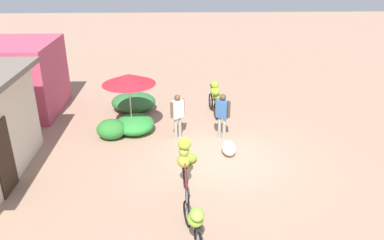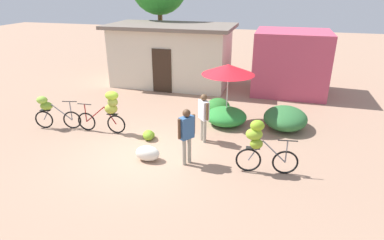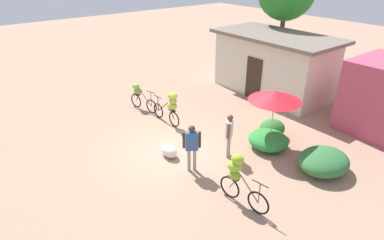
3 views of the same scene
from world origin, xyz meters
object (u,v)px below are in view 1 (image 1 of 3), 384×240
object	(u,v)px
market_umbrella	(129,79)
bicycle_near_pile	(184,162)
person_vendor	(178,112)
person_bystander	(222,112)
shop_pink	(21,78)
bicycle_leftmost	(195,221)
banana_pile_on_ground	(189,159)
produce_sack	(229,148)
bicycle_center_loaded	(215,95)

from	to	relation	value
market_umbrella	bicycle_near_pile	xyz separation A→B (m)	(-3.64, -1.81, -1.10)
person_vendor	person_bystander	xyz separation A→B (m)	(-0.12, -1.50, 0.03)
bicycle_near_pile	shop_pink	bearing A→B (deg)	47.45
person_bystander	market_umbrella	bearing A→B (deg)	79.57
bicycle_leftmost	bicycle_near_pile	world-z (taller)	bicycle_near_pile
bicycle_leftmost	shop_pink	bearing A→B (deg)	39.21
banana_pile_on_ground	shop_pink	bearing A→B (deg)	55.96
bicycle_leftmost	produce_sack	bearing A→B (deg)	-16.94
bicycle_near_pile	bicycle_leftmost	bearing A→B (deg)	-175.16
bicycle_near_pile	banana_pile_on_ground	distance (m)	1.62
banana_pile_on_ground	bicycle_near_pile	bearing A→B (deg)	174.35
bicycle_near_pile	person_vendor	world-z (taller)	person_vendor
bicycle_near_pile	person_vendor	size ratio (longest dim) A/B	1.10
produce_sack	bicycle_near_pile	bearing A→B (deg)	143.53
shop_pink	bicycle_center_loaded	world-z (taller)	shop_pink
shop_pink	bicycle_near_pile	bearing A→B (deg)	-132.55
shop_pink	person_vendor	distance (m)	6.64
bicycle_center_loaded	banana_pile_on_ground	size ratio (longest dim) A/B	2.48
market_umbrella	banana_pile_on_ground	bearing A→B (deg)	-138.45
market_umbrella	banana_pile_on_ground	distance (m)	3.48
banana_pile_on_ground	bicycle_leftmost	bearing A→B (deg)	-179.35
shop_pink	person_bystander	bearing A→B (deg)	-109.63
shop_pink	produce_sack	world-z (taller)	shop_pink
bicycle_center_loaded	person_bystander	size ratio (longest dim) A/B	1.00
market_umbrella	person_bystander	world-z (taller)	market_umbrella
person_vendor	shop_pink	bearing A→B (deg)	66.95
bicycle_leftmost	bicycle_center_loaded	world-z (taller)	bicycle_center_loaded
bicycle_near_pile	bicycle_center_loaded	world-z (taller)	bicycle_near_pile
person_vendor	produce_sack	bearing A→B (deg)	-127.65
market_umbrella	bicycle_leftmost	size ratio (longest dim) A/B	1.36
bicycle_center_loaded	person_bystander	bearing A→B (deg)	-177.38
market_umbrella	person_bystander	distance (m)	3.33
bicycle_center_loaded	banana_pile_on_ground	distance (m)	3.80
bicycle_leftmost	bicycle_center_loaded	distance (m)	7.23
bicycle_near_pile	person_bystander	world-z (taller)	person_bystander
banana_pile_on_ground	person_bystander	bearing A→B (deg)	-35.81
shop_pink	banana_pile_on_ground	distance (m)	7.86
banana_pile_on_ground	market_umbrella	bearing A→B (deg)	41.55
banana_pile_on_ground	person_vendor	size ratio (longest dim) A/B	0.42
shop_pink	bicycle_leftmost	bearing A→B (deg)	-140.79
shop_pink	market_umbrella	distance (m)	4.99
bicycle_leftmost	bicycle_near_pile	distance (m)	2.17
person_vendor	banana_pile_on_ground	bearing A→B (deg)	-169.38
market_umbrella	person_vendor	distance (m)	1.98
bicycle_near_pile	bicycle_center_loaded	distance (m)	5.14
bicycle_near_pile	bicycle_center_loaded	bearing A→B (deg)	-13.82
person_vendor	person_bystander	distance (m)	1.51
bicycle_near_pile	market_umbrella	bearing A→B (deg)	26.51
market_umbrella	produce_sack	world-z (taller)	market_umbrella
bicycle_leftmost	person_bystander	world-z (taller)	person_bystander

